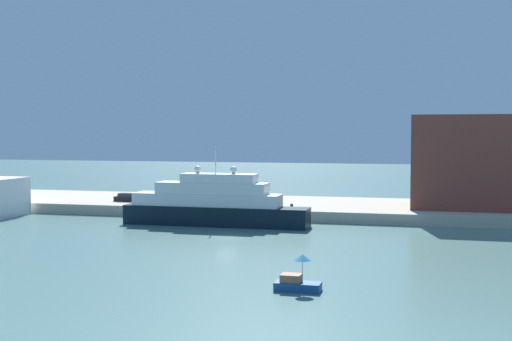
# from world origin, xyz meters

# --- Properties ---
(ground) EXTENTS (400.00, 400.00, 0.00)m
(ground) POSITION_xyz_m (0.00, 0.00, 0.00)
(ground) COLOR slate
(quay_dock) EXTENTS (110.00, 22.65, 1.57)m
(quay_dock) POSITION_xyz_m (0.00, 27.33, 0.78)
(quay_dock) COLOR #B7AD99
(quay_dock) RESTS_ON ground
(large_yacht) EXTENTS (25.57, 4.19, 10.84)m
(large_yacht) POSITION_xyz_m (-4.88, 9.95, 2.83)
(large_yacht) COLOR black
(large_yacht) RESTS_ON ground
(small_motorboat) EXTENTS (3.65, 1.69, 2.96)m
(small_motorboat) POSITION_xyz_m (13.66, -24.67, 0.83)
(small_motorboat) COLOR navy
(small_motorboat) RESTS_ON ground
(harbor_building) EXTENTS (16.81, 10.98, 13.59)m
(harbor_building) POSITION_xyz_m (29.34, 26.19, 8.36)
(harbor_building) COLOR brown
(harbor_building) RESTS_ON quay_dock
(parked_car) EXTENTS (4.49, 1.67, 1.30)m
(parked_car) POSITION_xyz_m (-23.44, 22.45, 2.13)
(parked_car) COLOR black
(parked_car) RESTS_ON quay_dock
(person_figure) EXTENTS (0.36, 0.36, 1.67)m
(person_figure) POSITION_xyz_m (-18.11, 23.26, 2.34)
(person_figure) COLOR maroon
(person_figure) RESTS_ON quay_dock
(mooring_bollard) EXTENTS (0.42, 0.42, 0.86)m
(mooring_bollard) POSITION_xyz_m (4.45, 17.48, 2.00)
(mooring_bollard) COLOR black
(mooring_bollard) RESTS_ON quay_dock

